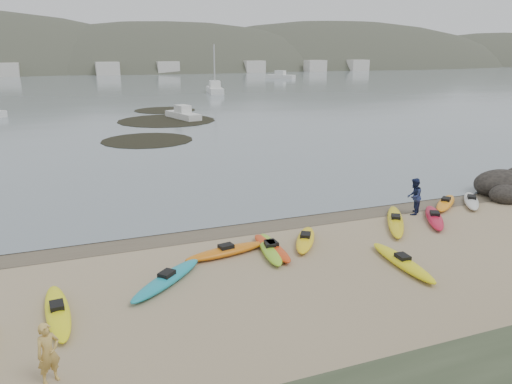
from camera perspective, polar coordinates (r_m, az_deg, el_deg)
name	(u,v)px	position (r m, az deg, el deg)	size (l,w,h in m)	color
ground	(256,223)	(23.33, 0.00, -3.54)	(600.00, 600.00, 0.00)	tan
wet_sand	(258,225)	(23.07, 0.27, -3.77)	(60.00, 60.00, 0.00)	brown
water	(72,63)	(320.70, -20.34, 13.66)	(1200.00, 1200.00, 0.00)	slate
kayaks	(312,246)	(20.36, 6.36, -6.13)	(24.25, 9.32, 0.34)	silver
person_west	(48,353)	(13.53, -22.65, -16.63)	(0.57, 0.38, 1.57)	#D5AD55
person_east	(414,196)	(25.47, 17.62, -0.49)	(0.88, 0.68, 1.81)	navy
rock_cluster	(512,189)	(31.55, 27.23, 0.27)	(5.09, 3.71, 1.62)	black
kelp_mats	(162,122)	(57.11, -10.68, 7.91)	(13.91, 29.91, 0.04)	black
moored_boats	(114,88)	(102.23, -15.89, 11.36)	(98.98, 78.88, 1.28)	silver
far_hills	(179,106)	(220.91, -8.80, 9.66)	(550.00, 135.00, 80.00)	#384235
far_town	(106,69)	(166.19, -16.81, 13.35)	(199.00, 5.00, 4.00)	beige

